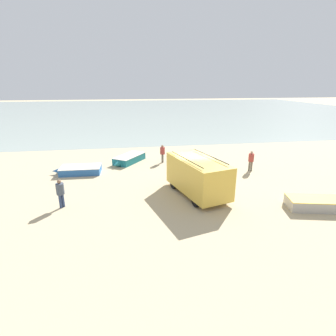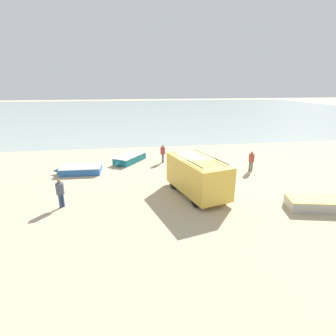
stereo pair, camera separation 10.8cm
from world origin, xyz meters
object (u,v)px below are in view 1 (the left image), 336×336
Objects in this scene: fishing_rowboat_2 at (129,159)px; fisherman_2 at (251,159)px; fishing_rowboat_0 at (80,170)px; parked_van at (197,175)px; fisherman_0 at (162,152)px; fishing_rowboat_1 at (320,204)px; fisherman_1 at (60,191)px.

fishing_rowboat_2 is 2.27× the size of fisherman_2.
fishing_rowboat_0 is 2.27× the size of fisherman_2.
parked_van reaches higher than fisherman_2.
fisherman_0 reaches higher than fishing_rowboat_0.
fisherman_0 is at bearing 139.22° from fishing_rowboat_1.
fisherman_2 is at bearing 110.30° from fishing_rowboat_1.
fishing_rowboat_0 is at bearing -22.89° from fishing_rowboat_2.
fishing_rowboat_1 is at bearing -30.12° from fisherman_0.
fisherman_2 is (-0.90, 6.87, 0.67)m from fishing_rowboat_1.
fisherman_0 is (-7.55, 10.25, 0.65)m from fishing_rowboat_1.
parked_van is 9.68m from fishing_rowboat_0.
fishing_rowboat_2 reaches higher than fishing_rowboat_0.
parked_van is at bearing 167.24° from fishing_rowboat_1.
fisherman_1 reaches higher than fishing_rowboat_0.
fishing_rowboat_1 reaches higher than fishing_rowboat_0.
fisherman_2 is (13.45, -1.49, 0.70)m from fishing_rowboat_0.
fishing_rowboat_1 is 1.11× the size of fishing_rowboat_2.
fisherman_1 is (-14.37, 2.40, 0.69)m from fishing_rowboat_1.
fisherman_0 is at bearing -163.17° from fishing_rowboat_0.
fisherman_1 is 14.19m from fisherman_2.
fishing_rowboat_1 is (6.32, -3.03, -0.96)m from parked_van.
fisherman_2 is (13.47, 4.47, -0.02)m from fisherman_1.
fisherman_0 is (-1.22, 7.22, -0.31)m from parked_van.
fisherman_2 reaches higher than fishing_rowboat_1.
parked_van is 7.33m from fisherman_0.
fishing_rowboat_1 is 14.58m from fisherman_1.
parked_van is 1.27× the size of fishing_rowboat_1.
fishing_rowboat_2 is 9.23m from fisherman_1.
fishing_rowboat_0 is 4.52m from fishing_rowboat_2.
fishing_rowboat_0 is 6.00m from fisherman_1.
fishing_rowboat_2 is 2.34× the size of fisherman_0.
fishing_rowboat_0 is 13.55m from fisherman_2.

